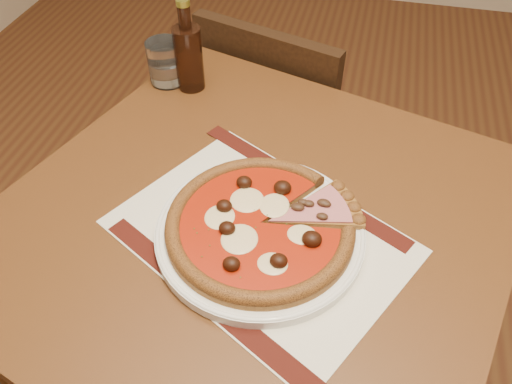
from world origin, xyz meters
TOP-DOWN VIEW (x-y plane):
  - table at (-0.65, 0.46)m, footprint 1.00×1.00m
  - chair_far at (-0.71, 1.04)m, footprint 0.48×0.48m
  - placemat at (-0.63, 0.42)m, footprint 0.54×0.48m
  - plate at (-0.63, 0.42)m, footprint 0.33×0.33m
  - pizza at (-0.63, 0.42)m, footprint 0.29×0.29m
  - ham_slice at (-0.54, 0.48)m, footprint 0.15×0.12m
  - water_glass at (-0.92, 0.80)m, footprint 0.09×0.09m
  - bottle at (-0.87, 0.79)m, footprint 0.06×0.06m

SIDE VIEW (x-z plane):
  - chair_far at x=-0.71m, z-range 0.06..0.87m
  - table at x=-0.65m, z-range 0.27..1.02m
  - placemat at x=-0.63m, z-range 0.75..0.75m
  - plate at x=-0.63m, z-range 0.75..0.77m
  - ham_slice at x=-0.54m, z-range 0.77..0.79m
  - pizza at x=-0.63m, z-range 0.76..0.80m
  - water_glass at x=-0.92m, z-range 0.75..0.84m
  - bottle at x=-0.87m, z-range 0.73..0.92m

